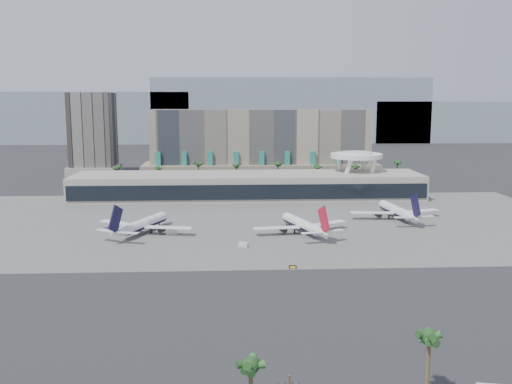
{
  "coord_description": "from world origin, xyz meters",
  "views": [
    {
      "loc": [
        -10.03,
        -167.12,
        48.81
      ],
      "look_at": [
        0.47,
        40.0,
        14.46
      ],
      "focal_mm": 40.0,
      "sensor_mm": 36.0,
      "label": 1
    }
  ],
  "objects_px": {
    "service_vehicle_a": "(172,231)",
    "airliner_left": "(142,224)",
    "taxiway_sign": "(293,267)",
    "service_vehicle_b": "(243,245)",
    "airliner_centre": "(303,224)",
    "airliner_right": "(397,211)"
  },
  "relations": [
    {
      "from": "service_vehicle_a",
      "to": "airliner_left",
      "type": "bearing_deg",
      "value": 168.75
    },
    {
      "from": "airliner_left",
      "to": "taxiway_sign",
      "type": "relative_size",
      "value": 16.52
    },
    {
      "from": "service_vehicle_b",
      "to": "airliner_centre",
      "type": "bearing_deg",
      "value": 56.82
    },
    {
      "from": "airliner_left",
      "to": "airliner_right",
      "type": "distance_m",
      "value": 101.76
    },
    {
      "from": "airliner_centre",
      "to": "service_vehicle_a",
      "type": "xyz_separation_m",
      "value": [
        -47.6,
        1.26,
        -2.31
      ]
    },
    {
      "from": "service_vehicle_a",
      "to": "taxiway_sign",
      "type": "relative_size",
      "value": 1.87
    },
    {
      "from": "service_vehicle_a",
      "to": "airliner_centre",
      "type": "bearing_deg",
      "value": -3.15
    },
    {
      "from": "service_vehicle_b",
      "to": "airliner_left",
      "type": "bearing_deg",
      "value": 167.17
    },
    {
      "from": "service_vehicle_a",
      "to": "airliner_right",
      "type": "bearing_deg",
      "value": 11.97
    },
    {
      "from": "taxiway_sign",
      "to": "service_vehicle_b",
      "type": "bearing_deg",
      "value": 122.91
    },
    {
      "from": "service_vehicle_a",
      "to": "service_vehicle_b",
      "type": "relative_size",
      "value": 1.39
    },
    {
      "from": "airliner_centre",
      "to": "airliner_right",
      "type": "bearing_deg",
      "value": 10.33
    },
    {
      "from": "airliner_centre",
      "to": "airliner_right",
      "type": "distance_m",
      "value": 47.41
    },
    {
      "from": "airliner_centre",
      "to": "airliner_right",
      "type": "relative_size",
      "value": 0.94
    },
    {
      "from": "airliner_right",
      "to": "service_vehicle_b",
      "type": "height_order",
      "value": "airliner_right"
    },
    {
      "from": "airliner_left",
      "to": "taxiway_sign",
      "type": "distance_m",
      "value": 67.86
    },
    {
      "from": "service_vehicle_b",
      "to": "taxiway_sign",
      "type": "bearing_deg",
      "value": -43.8
    },
    {
      "from": "airliner_right",
      "to": "service_vehicle_a",
      "type": "distance_m",
      "value": 91.75
    },
    {
      "from": "airliner_left",
      "to": "airliner_right",
      "type": "relative_size",
      "value": 0.94
    },
    {
      "from": "airliner_left",
      "to": "service_vehicle_b",
      "type": "distance_m",
      "value": 41.93
    },
    {
      "from": "airliner_left",
      "to": "service_vehicle_a",
      "type": "height_order",
      "value": "airliner_left"
    },
    {
      "from": "airliner_centre",
      "to": "service_vehicle_a",
      "type": "relative_size",
      "value": 8.84
    }
  ]
}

